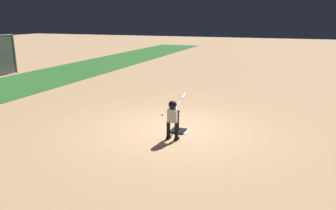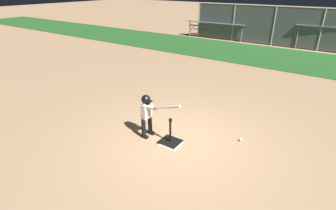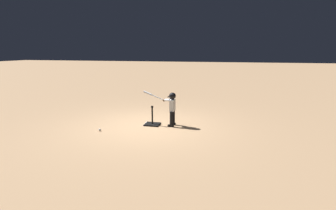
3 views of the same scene
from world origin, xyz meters
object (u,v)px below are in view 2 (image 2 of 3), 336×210
bleachers_right_center (219,29)px  bleachers_far_right (336,37)px  baseball (241,140)px  batting_tee (170,140)px  batter_child (148,111)px

bleachers_right_center → bleachers_far_right: bleachers_far_right is taller
bleachers_far_right → baseball: bearing=-93.7°
bleachers_right_center → baseball: bearing=-62.8°
baseball → bleachers_right_center: (-6.00, 11.70, 0.48)m
batting_tee → bleachers_far_right: 13.22m
baseball → batter_child: bearing=-151.2°
batter_child → baseball: (1.90, 1.05, -0.63)m
batter_child → bleachers_far_right: bearing=78.4°
batter_child → bleachers_far_right: 13.37m
batting_tee → baseball: 1.64m
batter_child → bleachers_far_right: bleachers_far_right is taller
batting_tee → bleachers_right_center: bearing=110.3°
bleachers_far_right → batter_child: bearing=-101.6°
batter_child → baseball: size_ratio=14.55×
batter_child → bleachers_right_center: bearing=107.8°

